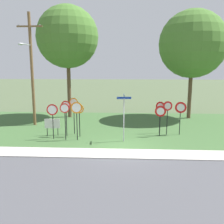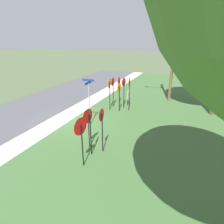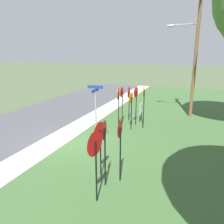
{
  "view_description": "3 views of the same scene",
  "coord_description": "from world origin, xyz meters",
  "px_view_note": "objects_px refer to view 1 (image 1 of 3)",
  "views": [
    {
      "loc": [
        0.18,
        -14.77,
        5.08
      ],
      "look_at": [
        -0.76,
        2.63,
        1.86
      ],
      "focal_mm": 40.41,
      "sensor_mm": 36.0,
      "label": 1
    },
    {
      "loc": [
        10.44,
        7.62,
        5.66
      ],
      "look_at": [
        0.07,
        3.3,
        1.22
      ],
      "focal_mm": 29.98,
      "sensor_mm": 36.0,
      "label": 2
    },
    {
      "loc": [
        10.03,
        6.32,
        4.83
      ],
      "look_at": [
        -0.9,
        2.17,
        1.69
      ],
      "focal_mm": 35.93,
      "sensor_mm": 36.0,
      "label": 3
    }
  ],
  "objects_px": {
    "stop_sign_far_center": "(52,114)",
    "yield_sign_near_left": "(160,110)",
    "notice_board": "(52,124)",
    "yield_sign_far_right": "(181,110)",
    "yield_sign_near_right": "(168,110)",
    "stop_sign_far_right": "(74,109)",
    "yield_sign_far_left": "(160,114)",
    "stop_sign_near_left": "(79,113)",
    "utility_pole": "(31,66)",
    "street_name_post": "(124,114)",
    "stop_sign_near_right": "(77,112)",
    "oak_tree_right": "(193,44)",
    "stop_sign_far_left": "(66,111)",
    "stop_sign_center_tall": "(65,114)",
    "oak_tree_left": "(68,37)"
  },
  "relations": [
    {
      "from": "stop_sign_center_tall",
      "to": "yield_sign_near_right",
      "type": "height_order",
      "value": "stop_sign_center_tall"
    },
    {
      "from": "stop_sign_far_right",
      "to": "yield_sign_near_left",
      "type": "height_order",
      "value": "stop_sign_far_right"
    },
    {
      "from": "stop_sign_far_right",
      "to": "stop_sign_center_tall",
      "type": "xyz_separation_m",
      "value": [
        -0.3,
        -1.54,
        -0.09
      ]
    },
    {
      "from": "utility_pole",
      "to": "notice_board",
      "type": "distance_m",
      "value": 5.77
    },
    {
      "from": "stop_sign_near_right",
      "to": "oak_tree_right",
      "type": "relative_size",
      "value": 0.26
    },
    {
      "from": "notice_board",
      "to": "yield_sign_far_right",
      "type": "bearing_deg",
      "value": -0.71
    },
    {
      "from": "stop_sign_near_right",
      "to": "yield_sign_far_right",
      "type": "distance_m",
      "value": 7.51
    },
    {
      "from": "oak_tree_left",
      "to": "oak_tree_right",
      "type": "height_order",
      "value": "oak_tree_left"
    },
    {
      "from": "yield_sign_near_left",
      "to": "oak_tree_left",
      "type": "relative_size",
      "value": 0.23
    },
    {
      "from": "stop_sign_near_right",
      "to": "street_name_post",
      "type": "bearing_deg",
      "value": -10.85
    },
    {
      "from": "stop_sign_near_right",
      "to": "stop_sign_far_center",
      "type": "height_order",
      "value": "stop_sign_near_right"
    },
    {
      "from": "oak_tree_right",
      "to": "yield_sign_far_left",
      "type": "bearing_deg",
      "value": -118.79
    },
    {
      "from": "yield_sign_near_left",
      "to": "yield_sign_near_right",
      "type": "distance_m",
      "value": 0.64
    },
    {
      "from": "yield_sign_far_right",
      "to": "oak_tree_right",
      "type": "xyz_separation_m",
      "value": [
        2.15,
        6.17,
        5.15
      ]
    },
    {
      "from": "stop_sign_center_tall",
      "to": "oak_tree_left",
      "type": "height_order",
      "value": "oak_tree_left"
    },
    {
      "from": "yield_sign_near_right",
      "to": "stop_sign_far_right",
      "type": "bearing_deg",
      "value": 173.27
    },
    {
      "from": "stop_sign_center_tall",
      "to": "yield_sign_far_right",
      "type": "relative_size",
      "value": 1.04
    },
    {
      "from": "oak_tree_left",
      "to": "oak_tree_right",
      "type": "distance_m",
      "value": 11.72
    },
    {
      "from": "stop_sign_far_right",
      "to": "street_name_post",
      "type": "relative_size",
      "value": 0.85
    },
    {
      "from": "stop_sign_far_center",
      "to": "yield_sign_near_left",
      "type": "height_order",
      "value": "stop_sign_far_center"
    },
    {
      "from": "yield_sign_far_right",
      "to": "street_name_post",
      "type": "bearing_deg",
      "value": -145.53
    },
    {
      "from": "stop_sign_near_left",
      "to": "stop_sign_center_tall",
      "type": "height_order",
      "value": "stop_sign_center_tall"
    },
    {
      "from": "stop_sign_near_left",
      "to": "stop_sign_far_right",
      "type": "relative_size",
      "value": 0.87
    },
    {
      "from": "street_name_post",
      "to": "utility_pole",
      "type": "height_order",
      "value": "utility_pole"
    },
    {
      "from": "yield_sign_far_right",
      "to": "stop_sign_near_right",
      "type": "bearing_deg",
      "value": -156.34
    },
    {
      "from": "stop_sign_far_center",
      "to": "yield_sign_far_left",
      "type": "relative_size",
      "value": 1.1
    },
    {
      "from": "street_name_post",
      "to": "utility_pole",
      "type": "relative_size",
      "value": 0.34
    },
    {
      "from": "stop_sign_near_right",
      "to": "notice_board",
      "type": "relative_size",
      "value": 2.11
    },
    {
      "from": "stop_sign_near_right",
      "to": "yield_sign_near_right",
      "type": "distance_m",
      "value": 6.57
    },
    {
      "from": "yield_sign_far_right",
      "to": "oak_tree_right",
      "type": "relative_size",
      "value": 0.24
    },
    {
      "from": "stop_sign_near_left",
      "to": "yield_sign_far_left",
      "type": "height_order",
      "value": "stop_sign_near_left"
    },
    {
      "from": "stop_sign_far_right",
      "to": "yield_sign_far_left",
      "type": "bearing_deg",
      "value": -9.01
    },
    {
      "from": "stop_sign_far_left",
      "to": "yield_sign_far_left",
      "type": "bearing_deg",
      "value": 10.38
    },
    {
      "from": "stop_sign_far_right",
      "to": "stop_sign_center_tall",
      "type": "relative_size",
      "value": 1.07
    },
    {
      "from": "stop_sign_near_right",
      "to": "yield_sign_near_left",
      "type": "relative_size",
      "value": 1.1
    },
    {
      "from": "stop_sign_near_left",
      "to": "utility_pole",
      "type": "bearing_deg",
      "value": 147.6
    },
    {
      "from": "yield_sign_far_right",
      "to": "street_name_post",
      "type": "relative_size",
      "value": 0.77
    },
    {
      "from": "stop_sign_far_center",
      "to": "stop_sign_far_right",
      "type": "bearing_deg",
      "value": 42.83
    },
    {
      "from": "yield_sign_near_left",
      "to": "yield_sign_far_right",
      "type": "bearing_deg",
      "value": -15.56
    },
    {
      "from": "yield_sign_near_left",
      "to": "utility_pole",
      "type": "distance_m",
      "value": 11.06
    },
    {
      "from": "stop_sign_near_right",
      "to": "yield_sign_far_left",
      "type": "relative_size",
      "value": 1.18
    },
    {
      "from": "stop_sign_near_left",
      "to": "stop_sign_far_left",
      "type": "xyz_separation_m",
      "value": [
        -0.96,
        0.05,
        0.17
      ]
    },
    {
      "from": "stop_sign_near_right",
      "to": "notice_board",
      "type": "distance_m",
      "value": 2.51
    },
    {
      "from": "utility_pole",
      "to": "yield_sign_near_left",
      "type": "bearing_deg",
      "value": -11.18
    },
    {
      "from": "yield_sign_near_left",
      "to": "yield_sign_far_right",
      "type": "height_order",
      "value": "yield_sign_far_right"
    },
    {
      "from": "oak_tree_left",
      "to": "stop_sign_near_right",
      "type": "bearing_deg",
      "value": -74.08
    },
    {
      "from": "stop_sign_far_center",
      "to": "notice_board",
      "type": "xyz_separation_m",
      "value": [
        -0.3,
        0.83,
        -0.95
      ]
    },
    {
      "from": "stop_sign_far_right",
      "to": "yield_sign_far_left",
      "type": "relative_size",
      "value": 1.22
    },
    {
      "from": "yield_sign_near_right",
      "to": "utility_pole",
      "type": "xyz_separation_m",
      "value": [
        -10.86,
        2.47,
        3.12
      ]
    },
    {
      "from": "stop_sign_far_center",
      "to": "utility_pole",
      "type": "bearing_deg",
      "value": 120.41
    }
  ]
}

